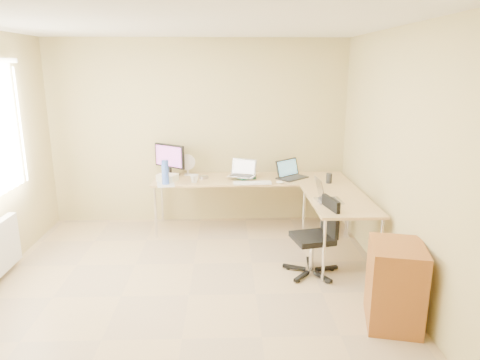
{
  "coord_description": "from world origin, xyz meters",
  "views": [
    {
      "loc": [
        0.38,
        -3.93,
        2.22
      ],
      "look_at": [
        0.55,
        1.1,
        0.9
      ],
      "focal_mm": 32.57,
      "sensor_mm": 36.0,
      "label": 1
    }
  ],
  "objects_px": {
    "laptop_center": "(242,168)",
    "desk_return": "(338,228)",
    "mug": "(194,179)",
    "water_bottle": "(165,172)",
    "laptop_return": "(329,192)",
    "cabinet": "(395,286)",
    "desk_main": "(251,203)",
    "monitor": "(170,160)",
    "desk_fan": "(188,166)",
    "office_chair": "(313,231)",
    "laptop_black": "(292,169)",
    "keyboard": "(252,183)"
  },
  "relations": [
    {
      "from": "laptop_black",
      "to": "desk_main",
      "type": "bearing_deg",
      "value": 137.47
    },
    {
      "from": "desk_fan",
      "to": "desk_main",
      "type": "bearing_deg",
      "value": -14.95
    },
    {
      "from": "desk_return",
      "to": "mug",
      "type": "distance_m",
      "value": 1.95
    },
    {
      "from": "monitor",
      "to": "laptop_return",
      "type": "height_order",
      "value": "monitor"
    },
    {
      "from": "desk_return",
      "to": "laptop_return",
      "type": "relative_size",
      "value": 3.89
    },
    {
      "from": "mug",
      "to": "laptop_center",
      "type": "bearing_deg",
      "value": 10.65
    },
    {
      "from": "water_bottle",
      "to": "office_chair",
      "type": "relative_size",
      "value": 0.37
    },
    {
      "from": "laptop_return",
      "to": "water_bottle",
      "type": "bearing_deg",
      "value": 63.49
    },
    {
      "from": "laptop_center",
      "to": "office_chair",
      "type": "bearing_deg",
      "value": -39.33
    },
    {
      "from": "laptop_black",
      "to": "monitor",
      "type": "bearing_deg",
      "value": 132.81
    },
    {
      "from": "laptop_center",
      "to": "mug",
      "type": "relative_size",
      "value": 3.01
    },
    {
      "from": "laptop_center",
      "to": "mug",
      "type": "bearing_deg",
      "value": -147.03
    },
    {
      "from": "laptop_return",
      "to": "desk_fan",
      "type": "bearing_deg",
      "value": 48.47
    },
    {
      "from": "laptop_center",
      "to": "desk_return",
      "type": "bearing_deg",
      "value": -17.27
    },
    {
      "from": "desk_fan",
      "to": "monitor",
      "type": "bearing_deg",
      "value": 177.87
    },
    {
      "from": "mug",
      "to": "laptop_return",
      "type": "xyz_separation_m",
      "value": [
        1.59,
        -0.88,
        0.06
      ]
    },
    {
      "from": "keyboard",
      "to": "desk_fan",
      "type": "relative_size",
      "value": 1.81
    },
    {
      "from": "laptop_black",
      "to": "desk_return",
      "type": "bearing_deg",
      "value": -106.57
    },
    {
      "from": "desk_fan",
      "to": "office_chair",
      "type": "relative_size",
      "value": 0.32
    },
    {
      "from": "monitor",
      "to": "laptop_black",
      "type": "xyz_separation_m",
      "value": [
        1.69,
        -0.23,
        -0.09
      ]
    },
    {
      "from": "monitor",
      "to": "keyboard",
      "type": "bearing_deg",
      "value": 12.62
    },
    {
      "from": "laptop_black",
      "to": "office_chair",
      "type": "bearing_deg",
      "value": -128.59
    },
    {
      "from": "laptop_black",
      "to": "office_chair",
      "type": "distance_m",
      "value": 1.43
    },
    {
      "from": "laptop_return",
      "to": "cabinet",
      "type": "bearing_deg",
      "value": -171.27
    },
    {
      "from": "desk_return",
      "to": "laptop_center",
      "type": "bearing_deg",
      "value": 140.41
    },
    {
      "from": "desk_main",
      "to": "cabinet",
      "type": "distance_m",
      "value": 2.64
    },
    {
      "from": "laptop_center",
      "to": "keyboard",
      "type": "relative_size",
      "value": 0.7
    },
    {
      "from": "water_bottle",
      "to": "office_chair",
      "type": "xyz_separation_m",
      "value": [
        1.71,
        -1.11,
        -0.39
      ]
    },
    {
      "from": "laptop_black",
      "to": "laptop_return",
      "type": "height_order",
      "value": "laptop_black"
    },
    {
      "from": "cabinet",
      "to": "office_chair",
      "type": "bearing_deg",
      "value": 132.06
    },
    {
      "from": "keyboard",
      "to": "desk_fan",
      "type": "bearing_deg",
      "value": 147.97
    },
    {
      "from": "desk_return",
      "to": "laptop_return",
      "type": "xyz_separation_m",
      "value": [
        -0.15,
        -0.09,
        0.48
      ]
    },
    {
      "from": "desk_main",
      "to": "monitor",
      "type": "height_order",
      "value": "monitor"
    },
    {
      "from": "mug",
      "to": "water_bottle",
      "type": "distance_m",
      "value": 0.39
    },
    {
      "from": "laptop_return",
      "to": "cabinet",
      "type": "relative_size",
      "value": 0.44
    },
    {
      "from": "desk_main",
      "to": "laptop_center",
      "type": "bearing_deg",
      "value": -144.51
    },
    {
      "from": "desk_fan",
      "to": "cabinet",
      "type": "bearing_deg",
      "value": -54.35
    },
    {
      "from": "desk_main",
      "to": "office_chair",
      "type": "bearing_deg",
      "value": -67.41
    },
    {
      "from": "laptop_black",
      "to": "water_bottle",
      "type": "relative_size",
      "value": 1.26
    },
    {
      "from": "desk_return",
      "to": "laptop_return",
      "type": "distance_m",
      "value": 0.51
    },
    {
      "from": "desk_return",
      "to": "monitor",
      "type": "height_order",
      "value": "monitor"
    },
    {
      "from": "office_chair",
      "to": "laptop_return",
      "type": "bearing_deg",
      "value": 40.56
    },
    {
      "from": "desk_return",
      "to": "monitor",
      "type": "relative_size",
      "value": 2.51
    },
    {
      "from": "desk_fan",
      "to": "laptop_return",
      "type": "bearing_deg",
      "value": -39.32
    },
    {
      "from": "water_bottle",
      "to": "desk_return",
      "type": "bearing_deg",
      "value": -18.49
    },
    {
      "from": "desk_fan",
      "to": "desk_return",
      "type": "bearing_deg",
      "value": -35.04
    },
    {
      "from": "desk_main",
      "to": "desk_return",
      "type": "bearing_deg",
      "value": -45.73
    },
    {
      "from": "desk_return",
      "to": "mug",
      "type": "bearing_deg",
      "value": 155.5
    },
    {
      "from": "keyboard",
      "to": "laptop_return",
      "type": "relative_size",
      "value": 1.48
    },
    {
      "from": "monitor",
      "to": "desk_main",
      "type": "bearing_deg",
      "value": 26.34
    }
  ]
}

